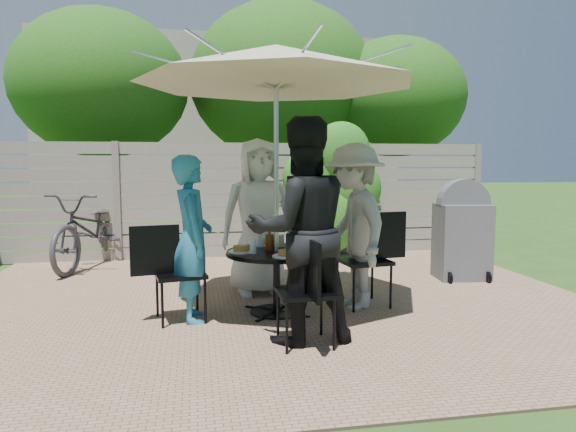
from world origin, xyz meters
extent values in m
plane|color=#2A4916|center=(0.00, 0.00, 0.00)|extent=(60.00, 60.00, 0.00)
cube|color=#967557|center=(0.00, 0.50, 0.01)|extent=(7.00, 6.00, 0.02)
cube|color=gray|center=(0.00, 3.00, 0.93)|extent=(8.00, 0.10, 1.85)
ellipsoid|color=#236216|center=(1.40, 2.85, 0.90)|extent=(1.20, 0.70, 1.80)
cube|color=#A29487|center=(0.00, 12.00, 2.50)|extent=(10.00, 6.00, 5.00)
ellipsoid|color=#1F5113|center=(-2.50, 5.00, 2.97)|extent=(3.20, 3.20, 2.72)
ellipsoid|color=#1F5113|center=(1.00, 5.50, 3.18)|extent=(3.80, 3.80, 3.23)
ellipsoid|color=#1F5113|center=(3.20, 4.80, 2.83)|extent=(2.80, 2.80, 2.38)
cylinder|color=black|center=(-0.03, -0.19, 0.64)|extent=(1.08, 1.08, 0.03)
cylinder|color=black|center=(-0.03, -0.19, 0.32)|extent=(0.07, 0.07, 0.64)
cylinder|color=black|center=(-0.03, -0.19, 0.02)|extent=(0.53, 0.53, 0.04)
cylinder|color=silver|center=(-0.03, -0.19, 1.26)|extent=(0.05, 0.05, 2.52)
cone|color=beige|center=(-0.03, -0.19, 2.46)|extent=(2.98, 2.98, 0.38)
cube|color=black|center=(-0.12, 0.75, 0.47)|extent=(0.49, 0.49, 0.04)
cube|color=black|center=(-0.13, 0.98, 0.71)|extent=(0.07, 0.46, 0.47)
imported|color=silver|center=(-0.11, 0.63, 0.90)|extent=(0.93, 0.65, 1.80)
cube|color=black|center=(-0.97, -0.28, 0.47)|extent=(0.53, 0.53, 0.04)
cube|color=black|center=(-1.20, -0.32, 0.71)|extent=(0.45, 0.11, 0.47)
imported|color=teal|center=(-0.85, -0.27, 0.80)|extent=(0.44, 0.62, 1.60)
cube|color=black|center=(0.06, -1.14, 0.46)|extent=(0.46, 0.46, 0.04)
cube|color=black|center=(0.07, -1.36, 0.70)|extent=(0.04, 0.45, 0.46)
imported|color=black|center=(0.05, -1.02, 0.95)|extent=(0.99, 0.81, 1.91)
cube|color=black|center=(0.92, -0.10, 0.49)|extent=(0.54, 0.54, 0.04)
cube|color=black|center=(1.16, -0.07, 0.76)|extent=(0.48, 0.10, 0.49)
imported|color=#9A9A95|center=(0.80, -0.11, 0.86)|extent=(0.74, 1.17, 1.73)
cylinder|color=white|center=(-0.06, 0.17, 0.66)|extent=(0.26, 0.26, 0.01)
cylinder|color=#A67D31|center=(-0.06, 0.17, 0.69)|extent=(0.15, 0.15, 0.05)
cylinder|color=white|center=(-0.39, -0.23, 0.66)|extent=(0.26, 0.26, 0.01)
cylinder|color=#A67D31|center=(-0.39, -0.23, 0.69)|extent=(0.15, 0.15, 0.05)
cylinder|color=white|center=(0.01, -0.55, 0.66)|extent=(0.26, 0.26, 0.01)
cylinder|color=#A67D31|center=(0.01, -0.55, 0.69)|extent=(0.15, 0.15, 0.05)
cylinder|color=white|center=(0.33, -0.16, 0.66)|extent=(0.26, 0.26, 0.01)
cylinder|color=#A67D31|center=(0.33, -0.16, 0.69)|extent=(0.15, 0.15, 0.05)
cylinder|color=white|center=(0.18, -0.47, 0.66)|extent=(0.24, 0.24, 0.01)
cylinder|color=#A67D31|center=(0.18, -0.47, 0.69)|extent=(0.14, 0.14, 0.05)
cylinder|color=silver|center=(-0.16, 0.06, 0.72)|extent=(0.07, 0.07, 0.14)
cylinder|color=silver|center=(-0.28, -0.32, 0.72)|extent=(0.07, 0.07, 0.14)
cylinder|color=silver|center=(0.10, -0.44, 0.72)|extent=(0.07, 0.07, 0.14)
cylinder|color=silver|center=(0.22, -0.06, 0.72)|extent=(0.07, 0.07, 0.14)
cylinder|color=#59280C|center=(-0.09, -0.15, 0.73)|extent=(0.09, 0.09, 0.16)
cylinder|color=#C6B293|center=(0.05, 0.04, 0.71)|extent=(0.08, 0.08, 0.12)
imported|color=#333338|center=(-2.30, 2.60, 0.55)|extent=(1.31, 2.23, 1.11)
cube|color=#504F54|center=(2.58, 0.89, 0.50)|extent=(0.70, 0.57, 0.99)
cylinder|color=#504F54|center=(2.58, 0.89, 0.99)|extent=(0.67, 0.27, 0.65)
camera|label=1|loc=(-0.81, -5.19, 1.53)|focal=32.00mm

